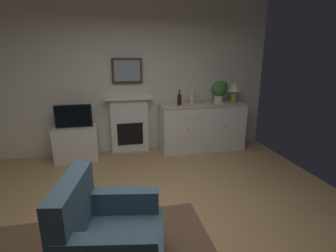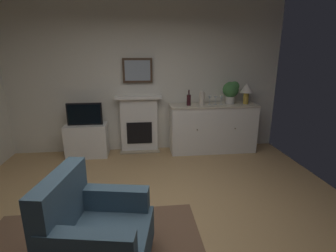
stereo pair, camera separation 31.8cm
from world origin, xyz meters
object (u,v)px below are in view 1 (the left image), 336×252
object	(u,v)px
vase_decorative	(192,97)
armchair	(108,238)
fireplace_unit	(130,125)
framed_picture	(127,71)
sideboard_cabinet	(203,127)
table_lamp	(234,88)
wine_glass_left	(200,98)
potted_plant_small	(220,90)
wine_glass_right	(211,97)
wine_bottle	(179,99)
tv_cabinet	(76,143)
wine_glass_center	(205,97)
tv_set	(73,116)

from	to	relation	value
vase_decorative	armchair	distance (m)	3.19
fireplace_unit	framed_picture	size ratio (longest dim) A/B	2.00
sideboard_cabinet	table_lamp	bearing A→B (deg)	0.00
wine_glass_left	potted_plant_small	world-z (taller)	potted_plant_small
sideboard_cabinet	armchair	xyz separation A→B (m)	(-1.82, -2.74, -0.09)
wine_glass_right	potted_plant_small	xyz separation A→B (m)	(0.20, 0.05, 0.13)
wine_bottle	tv_cabinet	size ratio (longest dim) A/B	0.39
wine_bottle	armchair	bearing A→B (deg)	-116.16
framed_picture	wine_bottle	bearing A→B (deg)	-15.14
sideboard_cabinet	armchair	distance (m)	3.29
wine_glass_center	potted_plant_small	xyz separation A→B (m)	(0.31, 0.05, 0.13)
table_lamp	tv_set	size ratio (longest dim) A/B	0.65
sideboard_cabinet	table_lamp	size ratio (longest dim) A/B	4.18
wine_glass_right	tv_set	xyz separation A→B (m)	(-2.53, -0.00, -0.24)
wine_glass_center	table_lamp	bearing A→B (deg)	0.45
wine_glass_left	fireplace_unit	bearing A→B (deg)	172.86
tv_cabinet	potted_plant_small	xyz separation A→B (m)	(2.73, 0.03, 0.88)
armchair	wine_glass_left	bearing A→B (deg)	57.63
wine_bottle	wine_glass_right	xyz separation A→B (m)	(0.63, 0.03, 0.01)
vase_decorative	armchair	size ratio (longest dim) A/B	0.30
armchair	sideboard_cabinet	bearing A→B (deg)	56.33
vase_decorative	armchair	world-z (taller)	vase_decorative
table_lamp	potted_plant_small	xyz separation A→B (m)	(-0.29, 0.05, -0.02)
wine_bottle	armchair	world-z (taller)	wine_bottle
wine_glass_left	wine_glass_right	distance (m)	0.22
wine_glass_center	wine_bottle	bearing A→B (deg)	-177.36
fireplace_unit	sideboard_cabinet	size ratio (longest dim) A/B	0.66
wine_bottle	vase_decorative	distance (m)	0.25
fireplace_unit	tv_cabinet	size ratio (longest dim) A/B	1.47
wine_glass_left	armchair	xyz separation A→B (m)	(-1.74, -2.75, -0.67)
wine_bottle	armchair	xyz separation A→B (m)	(-1.33, -2.71, -0.66)
framed_picture	vase_decorative	size ratio (longest dim) A/B	1.96
wine_glass_center	wine_glass_right	distance (m)	0.11
tv_cabinet	potted_plant_small	bearing A→B (deg)	0.64
fireplace_unit	wine_glass_center	xyz separation A→B (m)	(1.45, -0.18, 0.51)
table_lamp	tv_cabinet	size ratio (longest dim) A/B	0.53
framed_picture	table_lamp	distance (m)	2.09
potted_plant_small	wine_glass_left	bearing A→B (deg)	-175.13
wine_glass_right	tv_set	distance (m)	2.55
sideboard_cabinet	potted_plant_small	world-z (taller)	potted_plant_small
tv_cabinet	table_lamp	bearing A→B (deg)	-0.28
table_lamp	wine_glass_right	distance (m)	0.51
armchair	vase_decorative	bearing A→B (deg)	59.59
framed_picture	wine_glass_left	size ratio (longest dim) A/B	3.33
sideboard_cabinet	tv_cabinet	xyz separation A→B (m)	(-2.40, 0.02, -0.16)
fireplace_unit	framed_picture	bearing A→B (deg)	90.00
sideboard_cabinet	wine_glass_right	distance (m)	0.60
table_lamp	potted_plant_small	distance (m)	0.29
wine_bottle	tv_cabinet	xyz separation A→B (m)	(-1.90, 0.04, -0.73)
table_lamp	wine_glass_center	world-z (taller)	table_lamp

